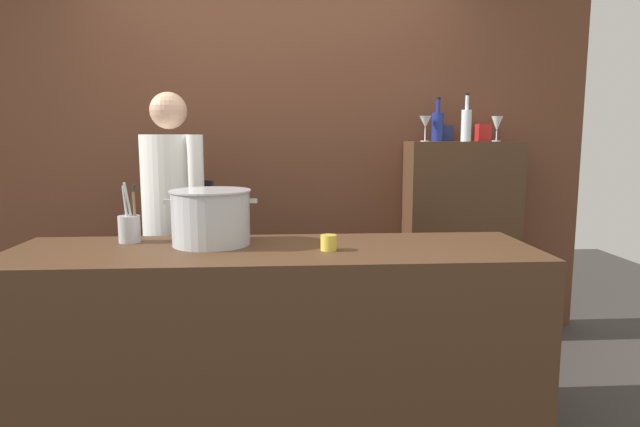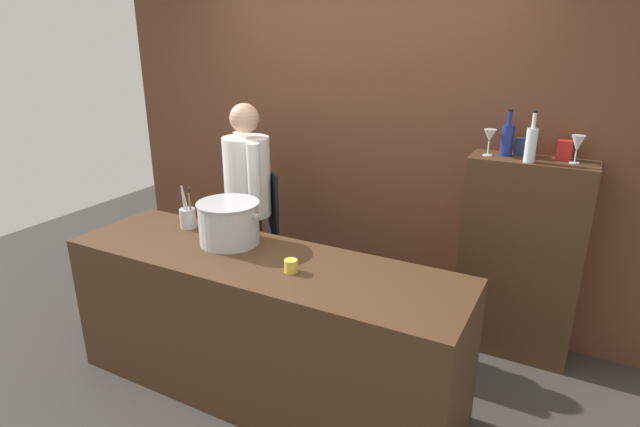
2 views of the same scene
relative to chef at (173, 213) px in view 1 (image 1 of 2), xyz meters
The scene contains 13 objects.
brick_back_panel 1.04m from the chef, 47.90° to the left, with size 4.40×0.10×3.00m, color brown.
prep_counter 1.08m from the chef, 50.94° to the right, with size 2.42×0.70×0.90m, color #472D1C.
bar_cabinet 1.95m from the chef, 13.58° to the left, with size 0.76×0.32×1.38m, color #472D1C.
chef is the anchor object (origin of this frame).
stockpot_large 0.70m from the chef, 64.16° to the right, with size 0.44×0.38×0.26m.
utensil_crock 0.56m from the chef, 100.15° to the right, with size 0.10×0.10×0.29m.
butter_jar 1.17m from the chef, 43.41° to the right, with size 0.07×0.07×0.07m, color yellow.
wine_bottle_clear 1.96m from the chef, 10.80° to the left, with size 0.07×0.07×0.31m.
wine_bottle_cobalt 1.84m from the chef, 15.68° to the left, with size 0.08×0.08×0.29m.
wine_glass_short 1.74m from the chef, 14.73° to the left, with size 0.08×0.08×0.17m.
wine_glass_wide 2.22m from the chef, 12.26° to the left, with size 0.08×0.08×0.17m.
spice_tin_navy 1.92m from the chef, 17.01° to the left, with size 0.07×0.07×0.11m, color navy.
spice_tin_red 2.16m from the chef, 14.56° to the left, with size 0.09×0.09×0.12m, color red.
Camera 1 is at (0.05, -2.45, 1.41)m, focal length 30.40 mm.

